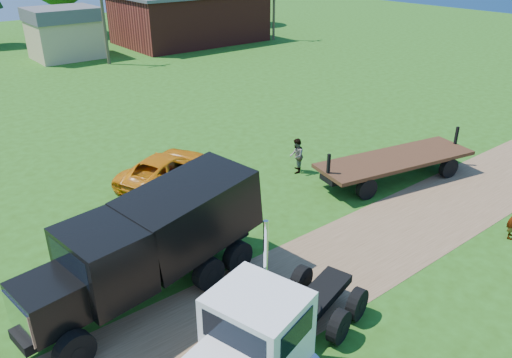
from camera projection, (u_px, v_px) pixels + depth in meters
ground at (354, 255)px, 18.16m from camera, size 140.00×140.00×0.00m
dirt_track at (354, 254)px, 18.16m from camera, size 120.00×4.20×0.01m
white_semi_tractor at (260, 340)px, 12.31m from camera, size 7.07×3.95×4.18m
black_dump_truck at (153, 240)px, 15.44m from camera, size 8.31×3.49×3.53m
orange_pickup at (167, 169)px, 23.20m from camera, size 5.77×4.21×1.46m
flatbed_trailer at (395, 162)px, 23.56m from camera, size 8.18×3.90×2.02m
spectator_b at (296, 156)px, 24.27m from camera, size 1.06×1.06×1.74m
brick_building at (190, 17)px, 55.32m from camera, size 15.40×10.40×5.30m
tan_shed at (64, 32)px, 47.54m from camera, size 6.20×5.40×4.70m
utility_poles at (103, 11)px, 44.16m from camera, size 42.20×0.28×9.00m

